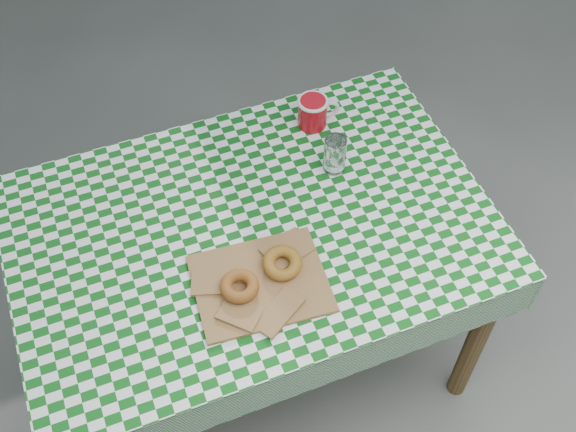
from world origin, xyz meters
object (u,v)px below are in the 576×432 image
at_px(paper_bag, 260,283).
at_px(drinking_glass, 335,154).
at_px(table, 257,299).
at_px(coffee_mug, 313,112).

height_order(paper_bag, drinking_glass, drinking_glass).
height_order(table, drinking_glass, drinking_glass).
xyz_separation_m(table, coffee_mug, (0.31, 0.29, 0.43)).
relative_size(coffee_mug, drinking_glass, 1.51).
distance_m(paper_bag, coffee_mug, 0.59).
bearing_deg(table, coffee_mug, 44.54).
bearing_deg(paper_bag, coffee_mug, 53.33).
xyz_separation_m(paper_bag, coffee_mug, (0.35, 0.47, 0.04)).
bearing_deg(drinking_glass, paper_bag, -139.71).
bearing_deg(drinking_glass, coffee_mug, 85.78).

